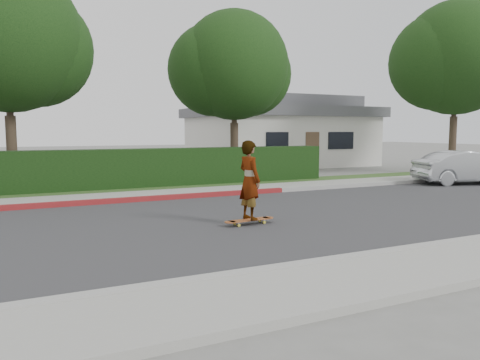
% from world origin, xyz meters
% --- Properties ---
extents(ground, '(120.00, 120.00, 0.00)m').
position_xyz_m(ground, '(0.00, 0.00, 0.00)').
color(ground, slate).
rests_on(ground, ground).
extents(road, '(60.00, 8.00, 0.01)m').
position_xyz_m(road, '(0.00, 0.00, 0.01)').
color(road, '#2D2D30').
rests_on(road, ground).
extents(curb_near, '(60.00, 0.20, 0.15)m').
position_xyz_m(curb_near, '(0.00, -4.10, 0.07)').
color(curb_near, '#9E9E99').
rests_on(curb_near, ground).
extents(curb_far, '(60.00, 0.20, 0.15)m').
position_xyz_m(curb_far, '(0.00, 4.10, 0.07)').
color(curb_far, '#9E9E99').
rests_on(curb_far, ground).
extents(curb_red_section, '(12.00, 0.21, 0.15)m').
position_xyz_m(curb_red_section, '(-5.00, 4.10, 0.08)').
color(curb_red_section, maroon).
rests_on(curb_red_section, ground).
extents(sidewalk_far, '(60.00, 1.60, 0.12)m').
position_xyz_m(sidewalk_far, '(0.00, 5.00, 0.06)').
color(sidewalk_far, gray).
rests_on(sidewalk_far, ground).
extents(planting_strip, '(60.00, 1.60, 0.10)m').
position_xyz_m(planting_strip, '(0.00, 6.60, 0.05)').
color(planting_strip, '#2D4C1E').
rests_on(planting_strip, ground).
extents(hedge, '(15.00, 1.00, 1.50)m').
position_xyz_m(hedge, '(-3.00, 7.20, 0.75)').
color(hedge, black).
rests_on(hedge, ground).
extents(tree_left, '(5.99, 5.21, 8.00)m').
position_xyz_m(tree_left, '(-7.51, 8.69, 5.26)').
color(tree_left, '#33261C').
rests_on(tree_left, ground).
extents(tree_center, '(5.66, 4.84, 7.44)m').
position_xyz_m(tree_center, '(1.49, 9.19, 4.90)').
color(tree_center, '#33261C').
rests_on(tree_center, ground).
extents(tree_right, '(6.32, 5.60, 8.56)m').
position_xyz_m(tree_right, '(12.49, 6.69, 5.63)').
color(tree_right, '#33261C').
rests_on(tree_right, ground).
extents(house, '(10.60, 8.60, 4.30)m').
position_xyz_m(house, '(8.00, 16.00, 2.10)').
color(house, beige).
rests_on(house, ground).
extents(skateboard, '(1.30, 0.36, 0.12)m').
position_xyz_m(skateboard, '(-2.63, -0.55, 0.11)').
color(skateboard, gold).
rests_on(skateboard, ground).
extents(skateboarder, '(0.53, 0.72, 1.83)m').
position_xyz_m(skateboarder, '(-2.63, -0.55, 1.04)').
color(skateboarder, white).
rests_on(skateboarder, skateboard).
extents(car_silver, '(4.37, 2.61, 1.36)m').
position_xyz_m(car_silver, '(9.12, 2.98, 0.68)').
color(car_silver, '#B7BBBF').
rests_on(car_silver, ground).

